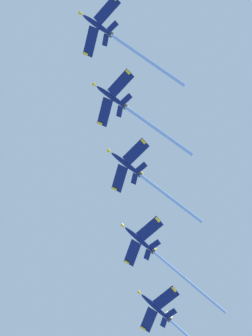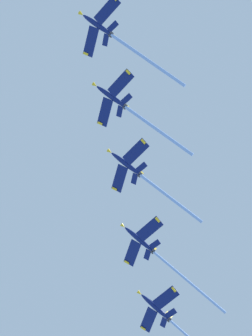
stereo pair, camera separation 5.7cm
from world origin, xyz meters
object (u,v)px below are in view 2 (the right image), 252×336
jet_third (139,174)px  jet_fifth (166,317)px  jet_fourth (152,250)px  jet_second (127,108)px  jet_lead (114,37)px

jet_third → jet_fifth: jet_third is taller
jet_third → jet_fourth: size_ratio=0.89×
jet_second → jet_fourth: (41.07, 10.51, -16.33)m
jet_lead → jet_fourth: jet_lead is taller
jet_fifth → jet_lead: bearing=-166.2°
jet_lead → jet_fifth: 89.51m
jet_second → jet_third: bearing=13.9°
jet_lead → jet_third: bearing=14.1°
jet_fourth → jet_lead: bearing=-165.7°
jet_second → jet_third: (19.02, 4.72, -7.23)m
jet_fourth → jet_fifth: size_ratio=1.06×
jet_lead → jet_third: size_ratio=1.11×
jet_second → jet_fifth: 67.76m
jet_lead → jet_fourth: 67.17m
jet_fourth → jet_fifth: 22.35m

